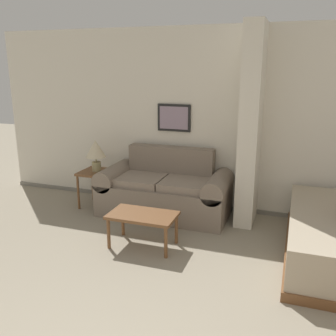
{
  "coord_description": "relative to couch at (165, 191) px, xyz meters",
  "views": [
    {
      "loc": [
        0.84,
        -0.96,
        2.07
      ],
      "look_at": [
        -0.38,
        2.54,
        1.05
      ],
      "focal_mm": 40.0,
      "sensor_mm": 36.0,
      "label": 1
    }
  ],
  "objects": [
    {
      "name": "couch",
      "position": [
        0.0,
        0.0,
        0.0
      ],
      "size": [
        1.84,
        0.84,
        0.92
      ],
      "color": "gray",
      "rests_on": "ground_plane"
    },
    {
      "name": "wall_partition_pillar",
      "position": [
        1.14,
        0.12,
        0.96
      ],
      "size": [
        0.24,
        0.61,
        2.6
      ],
      "color": "silver",
      "rests_on": "ground_plane"
    },
    {
      "name": "side_table",
      "position": [
        -1.06,
        -0.05,
        0.12
      ],
      "size": [
        0.48,
        0.48,
        0.55
      ],
      "color": "brown",
      "rests_on": "ground_plane"
    },
    {
      "name": "wall_back",
      "position": [
        0.86,
        0.49,
        0.95
      ],
      "size": [
        7.53,
        0.16,
        2.6
      ],
      "color": "silver",
      "rests_on": "ground_plane"
    },
    {
      "name": "coffee_table",
      "position": [
        0.1,
        -1.04,
        0.01
      ],
      "size": [
        0.78,
        0.46,
        0.4
      ],
      "color": "brown",
      "rests_on": "ground_plane"
    },
    {
      "name": "table_lamp",
      "position": [
        -1.06,
        -0.05,
        0.52
      ],
      "size": [
        0.3,
        0.3,
        0.47
      ],
      "color": "tan",
      "rests_on": "side_table"
    }
  ]
}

